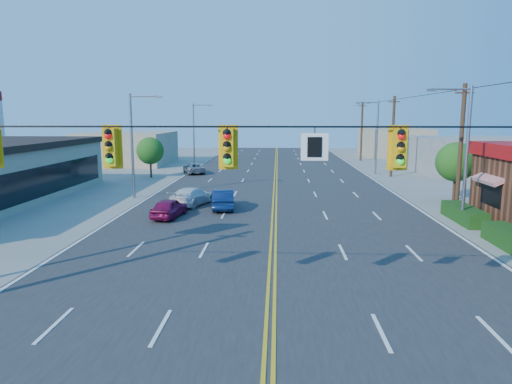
{
  "coord_description": "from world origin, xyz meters",
  "views": [
    {
      "loc": [
        0.19,
        -12.61,
        6.27
      ],
      "look_at": [
        -0.98,
        11.99,
        2.2
      ],
      "focal_mm": 32.0,
      "sensor_mm": 36.0,
      "label": 1
    }
  ],
  "objects_px": {
    "signal_span": "(266,167)",
    "car_white": "(192,197)",
    "car_magenta": "(169,209)",
    "car_silver": "(194,169)",
    "car_blue": "(223,200)"
  },
  "relations": [
    {
      "from": "car_blue",
      "to": "signal_span",
      "type": "bearing_deg",
      "value": 94.07
    },
    {
      "from": "signal_span",
      "to": "car_white",
      "type": "distance_m",
      "value": 20.31
    },
    {
      "from": "signal_span",
      "to": "car_blue",
      "type": "bearing_deg",
      "value": 100.77
    },
    {
      "from": "car_magenta",
      "to": "car_silver",
      "type": "height_order",
      "value": "car_magenta"
    },
    {
      "from": "car_blue",
      "to": "car_white",
      "type": "bearing_deg",
      "value": -32.92
    },
    {
      "from": "car_blue",
      "to": "car_silver",
      "type": "bearing_deg",
      "value": -80.66
    },
    {
      "from": "car_magenta",
      "to": "car_silver",
      "type": "bearing_deg",
      "value": -76.26
    },
    {
      "from": "car_blue",
      "to": "car_white",
      "type": "height_order",
      "value": "car_blue"
    },
    {
      "from": "signal_span",
      "to": "car_silver",
      "type": "height_order",
      "value": "signal_span"
    },
    {
      "from": "car_white",
      "to": "car_silver",
      "type": "distance_m",
      "value": 18.55
    },
    {
      "from": "car_magenta",
      "to": "car_blue",
      "type": "bearing_deg",
      "value": -129.3
    },
    {
      "from": "car_magenta",
      "to": "car_white",
      "type": "bearing_deg",
      "value": -92.31
    },
    {
      "from": "car_silver",
      "to": "car_white",
      "type": "bearing_deg",
      "value": 80.19
    },
    {
      "from": "car_magenta",
      "to": "car_white",
      "type": "relative_size",
      "value": 0.81
    },
    {
      "from": "car_silver",
      "to": "car_blue",
      "type": "bearing_deg",
      "value": 86.22
    }
  ]
}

